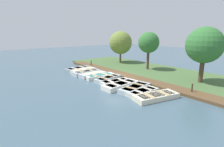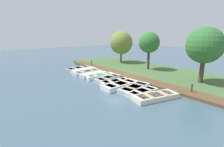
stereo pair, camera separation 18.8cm
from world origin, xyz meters
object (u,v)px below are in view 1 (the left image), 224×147
rowboat_9 (143,92)px  park_tree_left (149,43)px  rowboat_2 (87,73)px  mooring_post_near (91,63)px  rowboat_4 (100,76)px  rowboat_7 (121,85)px  rowboat_0 (78,69)px  rowboat_1 (83,70)px  rowboat_8 (135,88)px  mooring_post_far (192,89)px  park_tree_far_left (121,43)px  park_tree_center (204,45)px  rowboat_6 (115,82)px  rowboat_10 (156,96)px  rowboat_3 (93,75)px  rowboat_5 (108,79)px

rowboat_9 → park_tree_left: 9.19m
rowboat_2 → mooring_post_near: mooring_post_near is taller
rowboat_4 → rowboat_7: 3.75m
rowboat_0 → rowboat_1: rowboat_0 is taller
rowboat_0 → rowboat_8: 9.75m
rowboat_0 → mooring_post_far: size_ratio=3.79×
rowboat_2 → rowboat_7: 6.00m
rowboat_1 → rowboat_2: bearing=71.8°
rowboat_4 → park_tree_left: (-6.60, 0.82, 3.24)m
rowboat_1 → park_tree_far_left: size_ratio=0.66×
mooring_post_far → park_tree_far_left: (-4.71, -13.52, 2.69)m
rowboat_1 → rowboat_7: bearing=80.7°
rowboat_4 → mooring_post_far: bearing=115.9°
rowboat_7 → mooring_post_far: size_ratio=3.92×
rowboat_0 → rowboat_2: rowboat_2 is taller
rowboat_4 → rowboat_2: bearing=-74.6°
mooring_post_far → rowboat_9: bearing=-40.7°
rowboat_7 → mooring_post_far: bearing=120.0°
rowboat_9 → park_tree_center: (-6.00, 1.62, 3.38)m
rowboat_6 → mooring_post_near: (-2.64, -8.32, 0.29)m
rowboat_9 → rowboat_10: bearing=90.0°
park_tree_far_left → rowboat_2: bearing=20.0°
rowboat_7 → mooring_post_near: mooring_post_near is taller
rowboat_6 → rowboat_2: bearing=-78.3°
rowboat_6 → rowboat_4: bearing=-81.8°
rowboat_2 → rowboat_3: size_ratio=1.08×
rowboat_5 → rowboat_9: 4.72m
rowboat_0 → rowboat_7: bearing=75.8°
park_tree_center → rowboat_1: bearing=-63.0°
rowboat_9 → mooring_post_far: (-2.84, 2.44, 0.28)m
rowboat_0 → rowboat_10: bearing=77.5°
rowboat_2 → rowboat_3: 1.23m
rowboat_2 → rowboat_10: bearing=86.1°
rowboat_5 → park_tree_far_left: park_tree_far_left is taller
rowboat_5 → park_tree_far_left: (-7.29, -6.36, 2.95)m
rowboat_7 → park_tree_far_left: park_tree_far_left is taller
mooring_post_far → park_tree_left: 9.14m
park_tree_left → park_tree_far_left: bearing=-97.0°
park_tree_center → rowboat_5: bearing=-47.8°
rowboat_8 → park_tree_far_left: 12.80m
rowboat_3 → rowboat_4: bearing=98.8°
rowboat_0 → mooring_post_near: 2.91m
rowboat_4 → rowboat_10: (0.24, 7.32, -0.01)m
rowboat_9 → park_tree_far_left: size_ratio=0.57×
rowboat_4 → rowboat_9: (0.23, 6.04, -0.02)m
rowboat_5 → rowboat_7: 2.44m
rowboat_3 → rowboat_4: (-0.22, 1.05, -0.01)m
rowboat_4 → rowboat_10: size_ratio=0.91×
rowboat_0 → rowboat_2: (0.19, 2.45, 0.01)m
rowboat_0 → park_tree_left: size_ratio=0.72×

